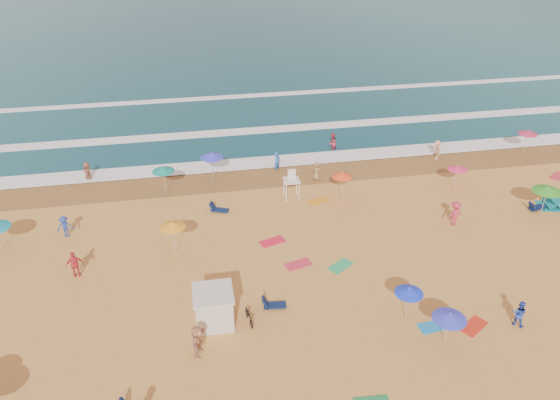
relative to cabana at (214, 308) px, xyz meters
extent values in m
plane|color=gold|center=(5.85, 4.09, -1.00)|extent=(220.00, 220.00, 0.00)
cube|color=#0C4756|center=(5.85, 88.09, -1.00)|extent=(220.00, 140.00, 0.18)
plane|color=olive|center=(5.85, 16.59, -0.99)|extent=(220.00, 220.00, 0.00)
cube|color=white|center=(5.85, 19.09, -0.90)|extent=(200.00, 2.20, 0.05)
cube|color=white|center=(5.85, 26.09, -0.90)|extent=(200.00, 1.60, 0.05)
cube|color=white|center=(5.85, 36.09, -0.90)|extent=(200.00, 1.20, 0.05)
cube|color=silver|center=(0.00, 0.00, 0.00)|extent=(2.00, 2.00, 2.00)
cube|color=silver|center=(0.00, 0.00, 1.06)|extent=(2.20, 2.20, 0.12)
imported|color=black|center=(1.90, -0.30, -0.58)|extent=(0.75, 1.64, 0.83)
cone|color=#FF4B1A|center=(10.51, 11.62, 1.30)|extent=(1.55, 1.55, 0.35)
cone|color=blue|center=(11.95, -3.78, 0.90)|extent=(1.79, 1.79, 0.35)
cone|color=#FF9F1A|center=(-2.05, 6.92, 1.28)|extent=(1.65, 1.65, 0.35)
cone|color=#1C38EE|center=(10.56, -1.67, 1.06)|extent=(1.58, 1.58, 0.35)
cone|color=#C62C56|center=(28.83, 16.59, 1.23)|extent=(1.66, 1.66, 0.35)
cone|color=#118E7C|center=(-2.70, 14.95, 1.27)|extent=(1.73, 1.73, 0.35)
cone|color=#E13260|center=(19.92, 11.78, 0.97)|extent=(1.57, 1.57, 0.35)
cone|color=#3541F1|center=(1.11, 16.59, 1.33)|extent=(1.86, 1.86, 0.35)
cone|color=green|center=(24.35, 6.87, 1.32)|extent=(2.07, 2.07, 0.35)
cube|color=#0E1D48|center=(3.50, 0.58, -0.83)|extent=(1.35, 0.70, 0.34)
cube|color=#0F1D4E|center=(24.66, 7.80, -0.83)|extent=(1.39, 0.84, 0.34)
cube|color=#0E1F49|center=(1.23, 11.67, -0.83)|extent=(1.42, 1.01, 0.34)
cube|color=#222BD9|center=(-0.10, 1.50, -0.98)|extent=(1.89, 1.39, 0.03)
cube|color=orange|center=(8.83, 11.90, -0.98)|extent=(1.90, 1.43, 0.03)
cube|color=#CC3044|center=(5.68, 4.33, -0.98)|extent=(1.87, 1.29, 0.03)
cube|color=red|center=(4.45, 7.15, -0.98)|extent=(1.88, 1.35, 0.03)
cube|color=#218DD4|center=(11.90, -2.52, -0.98)|extent=(1.79, 1.06, 0.03)
cube|color=#2AAB61|center=(8.30, 3.69, -0.98)|extent=(1.89, 1.67, 0.03)
cube|color=red|center=(14.10, -2.90, -0.98)|extent=(1.90, 1.64, 0.03)
cube|color=#D63244|center=(29.47, 12.35, -0.98)|extent=(1.90, 1.64, 0.03)
imported|color=brown|center=(-8.99, 18.66, -0.33)|extent=(0.69, 0.96, 1.85)
imported|color=tan|center=(-1.02, -2.24, -0.07)|extent=(1.04, 1.81, 1.86)
imported|color=blue|center=(6.63, 17.76, -0.33)|extent=(0.78, 0.79, 1.84)
imported|color=tan|center=(20.77, 17.18, -0.10)|extent=(0.75, 1.21, 1.80)
imported|color=#C2304A|center=(17.56, 7.00, -0.07)|extent=(1.31, 0.89, 1.87)
imported|color=blue|center=(16.49, -3.16, -0.19)|extent=(1.00, 0.99, 1.63)
imported|color=#BA2E47|center=(12.23, 20.66, -0.32)|extent=(1.14, 1.15, 1.87)
imported|color=#213D9D|center=(-9.48, 10.30, -0.20)|extent=(1.09, 0.69, 1.61)
imported|color=olive|center=(9.48, 15.36, -0.22)|extent=(0.90, 0.89, 1.57)
imported|color=#D73543|center=(-8.15, 5.60, -0.09)|extent=(1.13, 0.64, 1.82)
camera|label=1|loc=(-0.44, -23.12, 20.38)|focal=35.00mm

